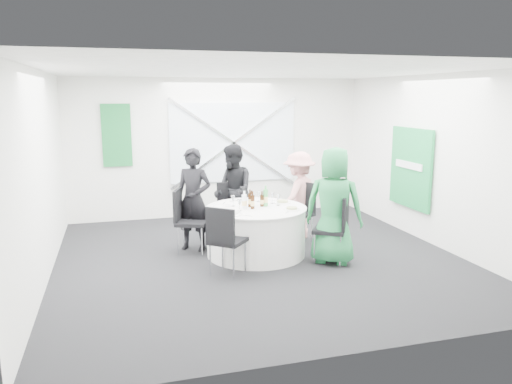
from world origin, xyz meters
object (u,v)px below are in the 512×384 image
object	(u,v)px
chair_back	(231,205)
green_water_bottle	(266,198)
person_woman_pink	(299,196)
person_woman_green	(334,206)
person_man_back_left	(193,200)
chair_front_right	(336,224)
clear_water_bottle	(244,202)
chair_back_left	(186,216)
banquet_table	(256,231)
chair_front_left	(225,235)
person_man_back	(233,191)
chair_back_right	(300,207)

from	to	relation	value
chair_back	green_water_bottle	distance (m)	1.17
person_woman_pink	person_woman_green	size ratio (longest dim) A/B	0.87
person_man_back_left	person_woman_green	size ratio (longest dim) A/B	0.95
chair_front_right	clear_water_bottle	xyz separation A→B (m)	(-1.23, 0.65, 0.27)
chair_back_left	chair_front_right	xyz separation A→B (m)	(2.07, -1.09, -0.00)
banquet_table	chair_back_left	xyz separation A→B (m)	(-1.03, 0.40, 0.22)
banquet_table	green_water_bottle	distance (m)	0.54
person_woman_green	green_water_bottle	xyz separation A→B (m)	(-0.83, 0.71, 0.02)
chair_front_right	clear_water_bottle	distance (m)	1.42
chair_back_left	person_man_back_left	size ratio (longest dim) A/B	0.62
banquet_table	chair_front_left	distance (m)	1.05
chair_back	chair_back_left	xyz separation A→B (m)	(-0.89, -0.72, 0.04)
person_man_back	green_water_bottle	xyz separation A→B (m)	(0.27, -1.08, 0.07)
person_woman_green	clear_water_bottle	size ratio (longest dim) A/B	6.36
banquet_table	green_water_bottle	xyz separation A→B (m)	(0.17, 0.04, 0.51)
chair_back	chair_back_left	size ratio (longest dim) A/B	0.94
person_woman_green	person_man_back	bearing A→B (deg)	-24.74
chair_back_left	chair_back_right	xyz separation A→B (m)	(1.95, 0.09, -0.01)
chair_back	person_woman_green	distance (m)	2.14
chair_back_left	green_water_bottle	size ratio (longest dim) A/B	3.15
green_water_bottle	banquet_table	bearing A→B (deg)	-166.14
chair_back_left	chair_front_right	distance (m)	2.33
chair_back	person_man_back	world-z (taller)	person_man_back
chair_back	chair_back_left	world-z (taller)	chair_back_left
green_water_bottle	person_woman_pink	bearing A→B (deg)	39.00
banquet_table	chair_back_left	distance (m)	1.13
clear_water_bottle	green_water_bottle	bearing A→B (deg)	11.71
banquet_table	person_woman_pink	xyz separation A→B (m)	(0.96, 0.69, 0.38)
banquet_table	chair_back_right	bearing A→B (deg)	27.96
person_woman_pink	chair_front_left	bearing A→B (deg)	6.63
green_water_bottle	chair_back	bearing A→B (deg)	105.93
chair_back_left	clear_water_bottle	size ratio (longest dim) A/B	3.75
person_woman_pink	chair_front_right	bearing A→B (deg)	57.55
chair_back	chair_front_right	size ratio (longest dim) A/B	0.94
chair_back_left	clear_water_bottle	distance (m)	0.98
chair_front_left	clear_water_bottle	xyz separation A→B (m)	(0.47, 0.75, 0.29)
person_woman_green	chair_back	bearing A→B (deg)	-23.70
chair_back_right	person_woman_green	xyz separation A→B (m)	(0.08, -1.16, 0.27)
chair_front_left	person_woman_green	xyz separation A→B (m)	(1.66, 0.12, 0.29)
person_man_back	person_woman_green	distance (m)	2.10
chair_back	green_water_bottle	xyz separation A→B (m)	(0.31, -1.08, 0.33)
chair_front_right	person_man_back_left	world-z (taller)	person_man_back_left
chair_front_left	person_man_back	world-z (taller)	person_man_back
chair_back_left	person_woman_pink	world-z (taller)	person_woman_pink
chair_front_left	person_man_back	distance (m)	2.01
chair_front_right	chair_back_left	bearing A→B (deg)	-84.16
clear_water_bottle	chair_back_right	bearing A→B (deg)	25.10
chair_front_left	person_woman_green	world-z (taller)	person_woman_green
banquet_table	person_man_back_left	size ratio (longest dim) A/B	0.95
person_man_back	green_water_bottle	bearing A→B (deg)	8.72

